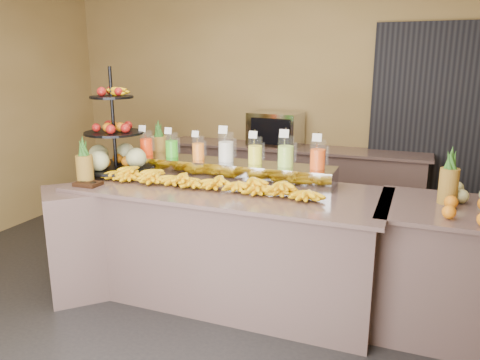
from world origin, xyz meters
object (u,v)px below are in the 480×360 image
Objects in this scene: pitcher_tray at (226,170)px; fruit_stand at (119,147)px; right_fruit_pile at (473,201)px; oven_warmer at (276,129)px; banana_heap at (204,179)px; condiment_caddy at (88,184)px.

fruit_stand is (-0.95, -0.17, 0.16)m from pitcher_tray.
oven_warmer is (-1.96, 1.92, 0.12)m from right_fruit_pile.
oven_warmer is at bearing 135.60° from right_fruit_pile.
banana_heap reaches higher than pitcher_tray.
oven_warmer is at bearing 69.37° from condiment_caddy.
right_fruit_pile reaches higher than condiment_caddy.
condiment_caddy is (-0.89, -0.30, -0.05)m from banana_heap.
condiment_caddy is (0.01, -0.46, -0.22)m from fruit_stand.
condiment_caddy is 2.85m from right_fruit_pile.
fruit_stand reaches higher than right_fruit_pile.
condiment_caddy is at bearing -161.46° from banana_heap.
right_fruit_pile reaches higher than pitcher_tray.
oven_warmer reaches higher than pitcher_tray.
fruit_stand is at bearing -110.82° from oven_warmer.
condiment_caddy is at bearing -106.02° from oven_warmer.
right_fruit_pile is (1.93, 0.08, 0.01)m from banana_heap.
fruit_stand is 1.95× the size of right_fruit_pile.
right_fruit_pile is at bearing 7.61° from condiment_caddy.
fruit_stand reaches higher than condiment_caddy.
condiment_caddy is 2.46m from oven_warmer.
pitcher_tray is 0.98m from fruit_stand.
fruit_stand reaches higher than oven_warmer.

